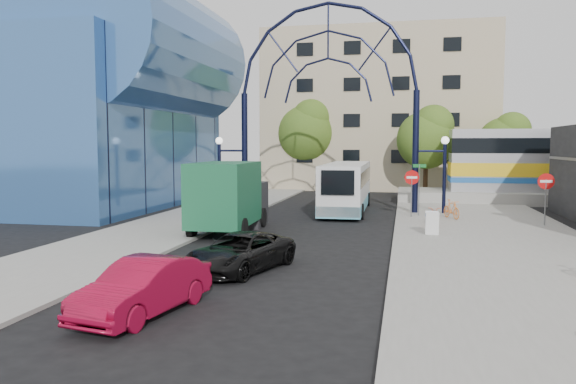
% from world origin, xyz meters
% --- Properties ---
extents(ground, '(120.00, 120.00, 0.00)m').
position_xyz_m(ground, '(0.00, 0.00, 0.00)').
color(ground, black).
rests_on(ground, ground).
extents(sidewalk_east, '(8.00, 56.00, 0.12)m').
position_xyz_m(sidewalk_east, '(8.00, 4.00, 0.06)').
color(sidewalk_east, gray).
rests_on(sidewalk_east, ground).
extents(plaza_west, '(5.00, 50.00, 0.12)m').
position_xyz_m(plaza_west, '(-6.50, 6.00, 0.06)').
color(plaza_west, gray).
rests_on(plaza_west, ground).
extents(gateway_arch, '(13.64, 0.44, 12.10)m').
position_xyz_m(gateway_arch, '(0.00, 14.00, 8.56)').
color(gateway_arch, black).
rests_on(gateway_arch, ground).
extents(stop_sign, '(0.80, 0.07, 2.50)m').
position_xyz_m(stop_sign, '(4.80, 12.00, 1.99)').
color(stop_sign, slate).
rests_on(stop_sign, sidewalk_east).
extents(do_not_enter_sign, '(0.76, 0.07, 2.48)m').
position_xyz_m(do_not_enter_sign, '(11.00, 10.00, 1.98)').
color(do_not_enter_sign, slate).
rests_on(do_not_enter_sign, sidewalk_east).
extents(street_name_sign, '(0.70, 0.70, 2.80)m').
position_xyz_m(street_name_sign, '(5.20, 12.60, 2.13)').
color(street_name_sign, slate).
rests_on(street_name_sign, sidewalk_east).
extents(sandwich_board, '(0.55, 0.61, 0.99)m').
position_xyz_m(sandwich_board, '(5.60, 5.98, 0.74)').
color(sandwich_board, white).
rests_on(sandwich_board, sidewalk_east).
extents(transit_hall, '(16.50, 18.00, 14.50)m').
position_xyz_m(transit_hall, '(-15.30, 15.00, 6.70)').
color(transit_hall, '#34609F').
rests_on(transit_hall, ground).
extents(apartment_block, '(20.00, 12.10, 14.00)m').
position_xyz_m(apartment_block, '(2.00, 34.97, 7.00)').
color(apartment_block, tan).
rests_on(apartment_block, ground).
extents(tree_north_a, '(4.48, 4.48, 7.00)m').
position_xyz_m(tree_north_a, '(6.12, 25.93, 4.61)').
color(tree_north_a, '#382314').
rests_on(tree_north_a, ground).
extents(tree_north_b, '(5.12, 5.12, 8.00)m').
position_xyz_m(tree_north_b, '(-3.88, 29.93, 5.27)').
color(tree_north_b, '#382314').
rests_on(tree_north_b, ground).
extents(tree_north_c, '(4.16, 4.16, 6.50)m').
position_xyz_m(tree_north_c, '(12.12, 27.93, 4.28)').
color(tree_north_c, '#382314').
rests_on(tree_north_c, ground).
extents(city_bus, '(2.58, 10.43, 2.85)m').
position_xyz_m(city_bus, '(1.04, 14.91, 1.49)').
color(city_bus, silver).
rests_on(city_bus, ground).
extents(green_truck, '(2.63, 6.39, 3.18)m').
position_xyz_m(green_truck, '(-3.29, 5.63, 1.59)').
color(green_truck, black).
rests_on(green_truck, ground).
extents(black_suv, '(3.10, 4.65, 1.19)m').
position_xyz_m(black_suv, '(-0.57, -1.84, 0.59)').
color(black_suv, black).
rests_on(black_suv, ground).
extents(red_sedan, '(2.06, 4.11, 1.29)m').
position_xyz_m(red_sedan, '(-1.46, -6.66, 0.65)').
color(red_sedan, maroon).
rests_on(red_sedan, ground).
extents(bike_near_a, '(0.66, 1.71, 0.89)m').
position_xyz_m(bike_near_a, '(5.85, 8.98, 0.56)').
color(bike_near_a, '#FA6532').
rests_on(bike_near_a, sidewalk_east).
extents(bike_near_b, '(1.09, 1.67, 0.97)m').
position_xyz_m(bike_near_b, '(6.84, 11.63, 0.61)').
color(bike_near_b, orange).
rests_on(bike_near_b, sidewalk_east).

